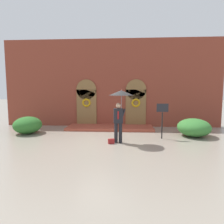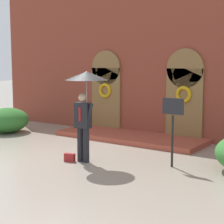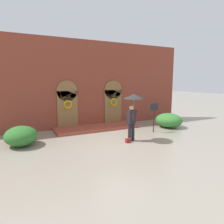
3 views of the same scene
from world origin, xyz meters
The scene contains 7 objects.
ground_plane centered at (0.00, 0.00, 0.00)m, with size 80.00×80.00×0.00m, color gray.
building_facade centered at (0.00, 4.15, 2.68)m, with size 14.00×2.30×5.60m.
person_with_umbrella centered at (0.72, -0.13, 1.91)m, with size 1.10×1.10×2.36m.
handbag centered at (0.32, -0.33, 0.11)m, with size 0.28×0.12×0.22m, color maroon.
sign_post centered at (2.72, 0.78, 1.16)m, with size 0.56×0.06×1.72m.
shrub_left centered at (-4.41, 1.50, 0.46)m, with size 1.48×1.64×0.92m, color #2D6B28.
shrub_right centered at (4.46, 1.42, 0.46)m, with size 1.65×1.81×0.92m, color #387A33.
Camera 3 is at (-4.57, -8.50, 3.01)m, focal length 32.00 mm.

